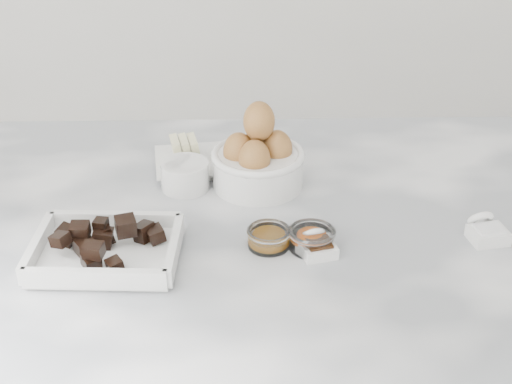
% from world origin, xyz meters
% --- Properties ---
extents(marble_slab, '(1.20, 0.80, 0.04)m').
position_xyz_m(marble_slab, '(0.00, 0.00, 0.92)').
color(marble_slab, silver).
rests_on(marble_slab, cabinet).
extents(chocolate_dish, '(0.22, 0.17, 0.06)m').
position_xyz_m(chocolate_dish, '(-0.20, -0.09, 0.96)').
color(chocolate_dish, white).
rests_on(chocolate_dish, marble_slab).
extents(butter_plate, '(0.15, 0.15, 0.06)m').
position_xyz_m(butter_plate, '(-0.09, 0.20, 0.96)').
color(butter_plate, white).
rests_on(butter_plate, marble_slab).
extents(sugar_ramekin, '(0.08, 0.08, 0.05)m').
position_xyz_m(sugar_ramekin, '(-0.10, 0.12, 0.97)').
color(sugar_ramekin, white).
rests_on(sugar_ramekin, marble_slab).
extents(egg_bowl, '(0.16, 0.16, 0.15)m').
position_xyz_m(egg_bowl, '(0.03, 0.13, 0.99)').
color(egg_bowl, white).
rests_on(egg_bowl, marble_slab).
extents(honey_bowl, '(0.07, 0.07, 0.03)m').
position_xyz_m(honey_bowl, '(0.04, -0.06, 0.95)').
color(honey_bowl, white).
rests_on(honey_bowl, marble_slab).
extents(zest_bowl, '(0.07, 0.07, 0.03)m').
position_xyz_m(zest_bowl, '(0.10, -0.07, 0.96)').
color(zest_bowl, white).
rests_on(zest_bowl, marble_slab).
extents(vanilla_spoon, '(0.06, 0.07, 0.04)m').
position_xyz_m(vanilla_spoon, '(0.11, -0.08, 0.95)').
color(vanilla_spoon, white).
rests_on(vanilla_spoon, marble_slab).
extents(salt_spoon, '(0.06, 0.07, 0.04)m').
position_xyz_m(salt_spoon, '(0.36, -0.05, 0.95)').
color(salt_spoon, white).
rests_on(salt_spoon, marble_slab).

